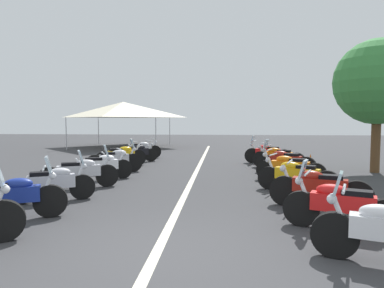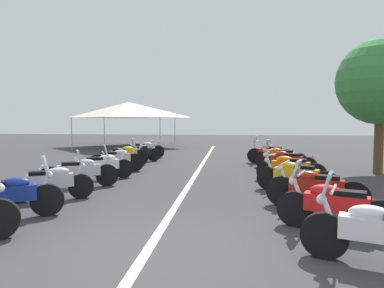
{
  "view_description": "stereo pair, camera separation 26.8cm",
  "coord_description": "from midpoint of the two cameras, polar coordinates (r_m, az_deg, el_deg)",
  "views": [
    {
      "loc": [
        -4.64,
        -0.93,
        1.92
      ],
      "look_at": [
        6.2,
        0.0,
        1.16
      ],
      "focal_mm": 32.33,
      "sensor_mm": 36.0,
      "label": 1
    },
    {
      "loc": [
        -4.64,
        -1.2,
        1.92
      ],
      "look_at": [
        6.2,
        0.0,
        1.16
      ],
      "focal_mm": 32.33,
      "sensor_mm": 36.0,
      "label": 2
    }
  ],
  "objects": [
    {
      "name": "motorcycle_right_row_4",
      "position": [
        11.14,
        15.13,
        -3.71
      ],
      "size": [
        1.01,
        2.04,
        1.0
      ],
      "rotation": [
        0.0,
        0.0,
        1.19
      ],
      "color": "black",
      "rests_on": "ground_plane"
    },
    {
      "name": "motorcycle_left_row_4",
      "position": [
        11.48,
        -15.33,
        -3.5
      ],
      "size": [
        1.17,
        1.81,
        0.99
      ],
      "rotation": [
        0.0,
        0.0,
        -1.03
      ],
      "color": "black",
      "rests_on": "ground_plane"
    },
    {
      "name": "motorcycle_left_row_8",
      "position": [
        17.41,
        -8.91,
        -0.88
      ],
      "size": [
        1.08,
        1.98,
        1.0
      ],
      "rotation": [
        0.0,
        0.0,
        -1.13
      ],
      "color": "black",
      "rests_on": "ground_plane"
    },
    {
      "name": "roadside_tree_0",
      "position": [
        14.25,
        27.82,
        8.99
      ],
      "size": [
        3.08,
        3.08,
        4.83
      ],
      "color": "brown",
      "rests_on": "ground_plane"
    },
    {
      "name": "motorcycle_left_row_2",
      "position": [
        8.85,
        -22.73,
        -5.85
      ],
      "size": [
        1.09,
        1.81,
        1.19
      ],
      "rotation": [
        0.0,
        0.0,
        -1.08
      ],
      "color": "black",
      "rests_on": "ground_plane"
    },
    {
      "name": "ground_plane",
      "position": [
        5.14,
        -7.82,
        -18.01
      ],
      "size": [
        80.0,
        80.0,
        0.0
      ],
      "primitive_type": "plane",
      "color": "#38383A"
    },
    {
      "name": "motorcycle_right_row_1",
      "position": [
        6.51,
        22.17,
        -9.21
      ],
      "size": [
        0.98,
        1.92,
        1.21
      ],
      "rotation": [
        0.0,
        0.0,
        1.19
      ],
      "color": "black",
      "rests_on": "ground_plane"
    },
    {
      "name": "motorcycle_right_row_3",
      "position": [
        9.59,
        16.08,
        -4.95
      ],
      "size": [
        1.09,
        2.0,
        1.0
      ],
      "rotation": [
        0.0,
        0.0,
        1.13
      ],
      "color": "black",
      "rests_on": "ground_plane"
    },
    {
      "name": "motorcycle_left_row_5",
      "position": [
        12.93,
        -13.16,
        -2.52
      ],
      "size": [
        1.03,
        1.92,
        1.23
      ],
      "rotation": [
        0.0,
        0.0,
        -1.14
      ],
      "color": "black",
      "rests_on": "ground_plane"
    },
    {
      "name": "motorcycle_right_row_2",
      "position": [
        7.96,
        19.23,
        -6.77
      ],
      "size": [
        0.95,
        2.07,
        1.01
      ],
      "rotation": [
        0.0,
        0.0,
        1.23
      ],
      "color": "black",
      "rests_on": "ground_plane"
    },
    {
      "name": "motorcycle_left_row_7",
      "position": [
        15.85,
        -9.63,
        -1.4
      ],
      "size": [
        1.37,
        1.74,
        0.98
      ],
      "rotation": [
        0.0,
        0.0,
        -0.92
      ],
      "color": "black",
      "rests_on": "ground_plane"
    },
    {
      "name": "motorcycle_right_row_5",
      "position": [
        12.67,
        14.41,
        -2.69
      ],
      "size": [
        1.12,
        1.97,
        1.22
      ],
      "rotation": [
        0.0,
        0.0,
        1.1
      ],
      "color": "black",
      "rests_on": "ground_plane"
    },
    {
      "name": "event_tent",
      "position": [
        25.17,
        -11.58,
        5.57
      ],
      "size": [
        6.44,
        6.44,
        3.2
      ],
      "color": "beige",
      "rests_on": "ground_plane"
    },
    {
      "name": "motorcycle_left_row_1",
      "position": [
        7.58,
        -28.69,
        -7.56
      ],
      "size": [
        1.06,
        2.01,
        1.21
      ],
      "rotation": [
        0.0,
        0.0,
        -1.15
      ],
      "color": "black",
      "rests_on": "ground_plane"
    },
    {
      "name": "motorcycle_left_row_6",
      "position": [
        14.53,
        -12.03,
        -1.84
      ],
      "size": [
        1.24,
        1.84,
        1.02
      ],
      "rotation": [
        0.0,
        0.0,
        -1.01
      ],
      "color": "black",
      "rests_on": "ground_plane"
    },
    {
      "name": "motorcycle_right_row_7",
      "position": [
        15.48,
        11.81,
        -1.45
      ],
      "size": [
        0.89,
        2.01,
        1.22
      ],
      "rotation": [
        0.0,
        0.0,
        1.27
      ],
      "color": "black",
      "rests_on": "ground_plane"
    },
    {
      "name": "lane_centre_stripe",
      "position": [
        11.74,
        -0.36,
        -5.41
      ],
      "size": [
        27.66,
        0.16,
        0.01
      ],
      "primitive_type": "cube",
      "color": "beige",
      "rests_on": "ground_plane"
    },
    {
      "name": "traffic_cone_0",
      "position": [
        14.1,
        18.41,
        -2.85
      ],
      "size": [
        0.36,
        0.36,
        0.61
      ],
      "color": "orange",
      "rests_on": "ground_plane"
    },
    {
      "name": "motorcycle_right_row_6",
      "position": [
        14.08,
        13.45,
        -2.07
      ],
      "size": [
        1.01,
        1.97,
        1.01
      ],
      "rotation": [
        0.0,
        0.0,
        1.17
      ],
      "color": "black",
      "rests_on": "ground_plane"
    },
    {
      "name": "motorcycle_left_row_3",
      "position": [
        10.27,
        -18.65,
        -4.36
      ],
      "size": [
        1.09,
        2.03,
        1.21
      ],
      "rotation": [
        0.0,
        0.0,
        -1.14
      ],
      "color": "black",
      "rests_on": "ground_plane"
    }
  ]
}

